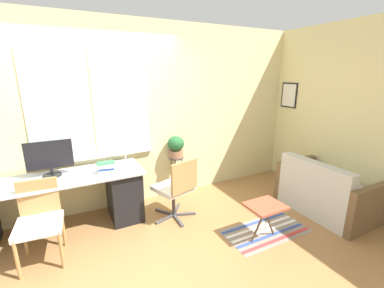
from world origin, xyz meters
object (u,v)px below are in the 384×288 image
at_px(desk_chair_wooden, 39,219).
at_px(office_chair_swivel, 177,187).
at_px(monitor, 50,158).
at_px(plant_stand, 176,163).
at_px(folding_stool, 265,208).
at_px(mouse, 81,178).
at_px(couch_loveseat, 325,194).
at_px(keyboard, 53,182).
at_px(potted_plant, 176,146).
at_px(desk_lamp, 124,142).
at_px(book_stack, 106,167).

height_order(desk_chair_wooden, office_chair_swivel, office_chair_swivel).
bearing_deg(desk_chair_wooden, monitor, 78.55).
distance_m(plant_stand, folding_stool, 1.61).
bearing_deg(mouse, couch_loveseat, -18.03).
relative_size(office_chair_swivel, folding_stool, 1.91).
distance_m(mouse, couch_loveseat, 3.34).
bearing_deg(plant_stand, keyboard, -167.37).
height_order(keyboard, couch_loveseat, couch_loveseat).
distance_m(couch_loveseat, potted_plant, 2.31).
xyz_separation_m(monitor, keyboard, (0.01, -0.25, -0.23)).
bearing_deg(potted_plant, desk_lamp, -172.75).
bearing_deg(couch_loveseat, office_chair_swivel, 67.92).
bearing_deg(couch_loveseat, folding_stool, 94.43).
relative_size(monitor, desk_lamp, 1.19).
relative_size(plant_stand, folding_stool, 1.45).
xyz_separation_m(mouse, office_chair_swivel, (1.15, -0.22, -0.28)).
height_order(book_stack, couch_loveseat, book_stack).
relative_size(mouse, desk_chair_wooden, 0.07).
relative_size(couch_loveseat, potted_plant, 3.68).
height_order(keyboard, folding_stool, keyboard).
bearing_deg(book_stack, desk_lamp, 36.13).
distance_m(keyboard, mouse, 0.30).
distance_m(keyboard, office_chair_swivel, 1.50).
bearing_deg(mouse, book_stack, 15.81).
relative_size(keyboard, office_chair_swivel, 0.48).
distance_m(keyboard, book_stack, 0.61).
xyz_separation_m(monitor, desk_chair_wooden, (-0.15, -0.55, -0.50)).
bearing_deg(plant_stand, desk_lamp, -172.75).
relative_size(book_stack, couch_loveseat, 0.20).
bearing_deg(office_chair_swivel, desk_lamp, -60.50).
relative_size(keyboard, desk_lamp, 0.96).
bearing_deg(keyboard, desk_chair_wooden, -117.73).
height_order(desk_chair_wooden, couch_loveseat, desk_chair_wooden).
bearing_deg(keyboard, plant_stand, 12.63).
bearing_deg(desk_chair_wooden, mouse, 35.17).
bearing_deg(couch_loveseat, keyboard, 73.05).
bearing_deg(plant_stand, folding_stool, -72.78).
relative_size(monitor, potted_plant, 1.53).
distance_m(desk_lamp, couch_loveseat, 2.97).
xyz_separation_m(keyboard, office_chair_swivel, (1.46, -0.24, -0.28)).
bearing_deg(couch_loveseat, book_stack, 68.71).
bearing_deg(book_stack, keyboard, -174.52).
xyz_separation_m(keyboard, folding_stool, (2.21, -1.15, -0.33)).
relative_size(mouse, office_chair_swivel, 0.06).
relative_size(desk_chair_wooden, plant_stand, 1.29).
distance_m(keyboard, desk_lamp, 1.00).
height_order(couch_loveseat, folding_stool, couch_loveseat).
bearing_deg(book_stack, couch_loveseat, -21.29).
xyz_separation_m(keyboard, plant_stand, (1.73, 0.39, -0.17)).
relative_size(monitor, office_chair_swivel, 0.59).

